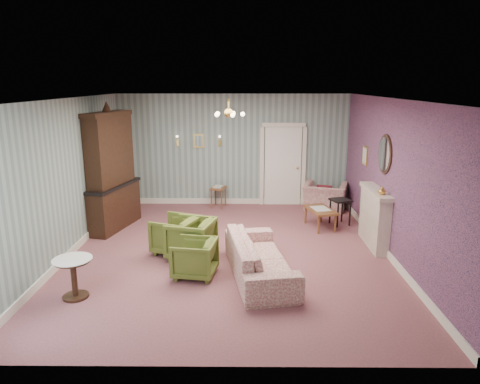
{
  "coord_description": "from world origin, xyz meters",
  "views": [
    {
      "loc": [
        0.27,
        -7.92,
        3.19
      ],
      "look_at": [
        0.2,
        0.4,
        1.1
      ],
      "focal_mm": 32.89,
      "sensor_mm": 36.0,
      "label": 1
    }
  ],
  "objects_px": {
    "dresser": "(110,168)",
    "fireplace": "(374,218)",
    "wingback_chair": "(325,192)",
    "olive_chair_b": "(191,237)",
    "sofa_chintz": "(260,251)",
    "coffee_table": "(320,218)",
    "side_table_black": "(340,212)",
    "pedestal_table": "(74,278)",
    "olive_chair_c": "(176,233)",
    "olive_chair_a": "(194,256)"
  },
  "relations": [
    {
      "from": "sofa_chintz",
      "to": "coffee_table",
      "type": "bearing_deg",
      "value": -39.11
    },
    {
      "from": "olive_chair_b",
      "to": "pedestal_table",
      "type": "relative_size",
      "value": 1.28
    },
    {
      "from": "olive_chair_c",
      "to": "wingback_chair",
      "type": "height_order",
      "value": "wingback_chair"
    },
    {
      "from": "olive_chair_b",
      "to": "olive_chair_c",
      "type": "bearing_deg",
      "value": -112.61
    },
    {
      "from": "olive_chair_b",
      "to": "wingback_chair",
      "type": "relative_size",
      "value": 0.78
    },
    {
      "from": "olive_chair_a",
      "to": "dresser",
      "type": "height_order",
      "value": "dresser"
    },
    {
      "from": "olive_chair_c",
      "to": "dresser",
      "type": "relative_size",
      "value": 0.29
    },
    {
      "from": "coffee_table",
      "to": "olive_chair_c",
      "type": "bearing_deg",
      "value": -153.41
    },
    {
      "from": "coffee_table",
      "to": "olive_chair_b",
      "type": "bearing_deg",
      "value": -147.06
    },
    {
      "from": "sofa_chintz",
      "to": "fireplace",
      "type": "relative_size",
      "value": 1.63
    },
    {
      "from": "wingback_chair",
      "to": "dresser",
      "type": "relative_size",
      "value": 0.38
    },
    {
      "from": "olive_chair_c",
      "to": "sofa_chintz",
      "type": "relative_size",
      "value": 0.34
    },
    {
      "from": "olive_chair_b",
      "to": "coffee_table",
      "type": "bearing_deg",
      "value": 137.73
    },
    {
      "from": "olive_chair_c",
      "to": "sofa_chintz",
      "type": "distance_m",
      "value": 1.87
    },
    {
      "from": "olive_chair_b",
      "to": "sofa_chintz",
      "type": "xyz_separation_m",
      "value": [
        1.25,
        -0.78,
        0.04
      ]
    },
    {
      "from": "fireplace",
      "to": "dresser",
      "type": "bearing_deg",
      "value": 168.84
    },
    {
      "from": "coffee_table",
      "to": "fireplace",
      "type": "bearing_deg",
      "value": -51.41
    },
    {
      "from": "wingback_chair",
      "to": "side_table_black",
      "type": "bearing_deg",
      "value": 112.82
    },
    {
      "from": "olive_chair_a",
      "to": "sofa_chintz",
      "type": "xyz_separation_m",
      "value": [
        1.1,
        0.02,
        0.09
      ]
    },
    {
      "from": "olive_chair_c",
      "to": "wingback_chair",
      "type": "relative_size",
      "value": 0.75
    },
    {
      "from": "coffee_table",
      "to": "side_table_black",
      "type": "xyz_separation_m",
      "value": [
        0.49,
        0.22,
        0.08
      ]
    },
    {
      "from": "side_table_black",
      "to": "olive_chair_a",
      "type": "bearing_deg",
      "value": -137.55
    },
    {
      "from": "olive_chair_c",
      "to": "coffee_table",
      "type": "bearing_deg",
      "value": 137.98
    },
    {
      "from": "dresser",
      "to": "fireplace",
      "type": "relative_size",
      "value": 1.96
    },
    {
      "from": "fireplace",
      "to": "side_table_black",
      "type": "relative_size",
      "value": 2.32
    },
    {
      "from": "olive_chair_c",
      "to": "pedestal_table",
      "type": "relative_size",
      "value": 1.24
    },
    {
      "from": "sofa_chintz",
      "to": "side_table_black",
      "type": "xyz_separation_m",
      "value": [
        1.93,
        2.75,
        -0.14
      ]
    },
    {
      "from": "olive_chair_c",
      "to": "dresser",
      "type": "xyz_separation_m",
      "value": [
        -1.63,
        1.5,
        0.98
      ]
    },
    {
      "from": "wingback_chair",
      "to": "pedestal_table",
      "type": "relative_size",
      "value": 1.64
    },
    {
      "from": "sofa_chintz",
      "to": "olive_chair_b",
      "type": "bearing_deg",
      "value": 48.48
    },
    {
      "from": "coffee_table",
      "to": "wingback_chair",
      "type": "bearing_deg",
      "value": 75.89
    },
    {
      "from": "olive_chair_a",
      "to": "sofa_chintz",
      "type": "bearing_deg",
      "value": 100.05
    },
    {
      "from": "dresser",
      "to": "coffee_table",
      "type": "relative_size",
      "value": 3.13
    },
    {
      "from": "dresser",
      "to": "olive_chair_c",
      "type": "bearing_deg",
      "value": -28.18
    },
    {
      "from": "olive_chair_c",
      "to": "coffee_table",
      "type": "relative_size",
      "value": 0.9
    },
    {
      "from": "wingback_chair",
      "to": "fireplace",
      "type": "xyz_separation_m",
      "value": [
        0.5,
        -2.57,
        0.12
      ]
    },
    {
      "from": "olive_chair_a",
      "to": "coffee_table",
      "type": "distance_m",
      "value": 3.6
    },
    {
      "from": "olive_chair_b",
      "to": "side_table_black",
      "type": "bearing_deg",
      "value": 136.5
    },
    {
      "from": "wingback_chair",
      "to": "dresser",
      "type": "bearing_deg",
      "value": 33.83
    },
    {
      "from": "pedestal_table",
      "to": "olive_chair_a",
      "type": "bearing_deg",
      "value": 24.26
    },
    {
      "from": "olive_chair_a",
      "to": "fireplace",
      "type": "distance_m",
      "value": 3.72
    },
    {
      "from": "olive_chair_c",
      "to": "side_table_black",
      "type": "relative_size",
      "value": 1.3
    },
    {
      "from": "sofa_chintz",
      "to": "pedestal_table",
      "type": "distance_m",
      "value": 2.94
    },
    {
      "from": "olive_chair_b",
      "to": "olive_chair_c",
      "type": "distance_m",
      "value": 0.4
    },
    {
      "from": "pedestal_table",
      "to": "fireplace",
      "type": "bearing_deg",
      "value": 23.48
    },
    {
      "from": "olive_chair_c",
      "to": "coffee_table",
      "type": "xyz_separation_m",
      "value": [
        3.0,
        1.5,
        -0.17
      ]
    },
    {
      "from": "coffee_table",
      "to": "side_table_black",
      "type": "relative_size",
      "value": 1.45
    },
    {
      "from": "dresser",
      "to": "side_table_black",
      "type": "bearing_deg",
      "value": 16.9
    },
    {
      "from": "side_table_black",
      "to": "pedestal_table",
      "type": "bearing_deg",
      "value": -143.28
    },
    {
      "from": "fireplace",
      "to": "olive_chair_c",
      "type": "bearing_deg",
      "value": -173.98
    }
  ]
}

